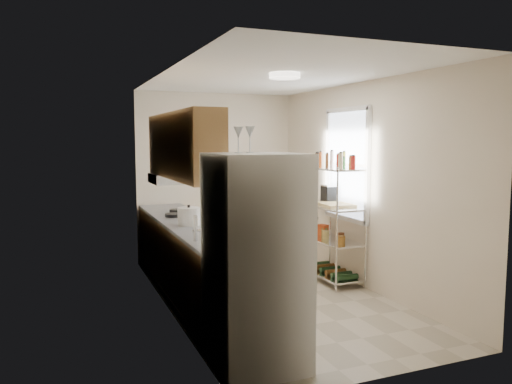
# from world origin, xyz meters

# --- Properties ---
(room) EXTENTS (2.52, 4.42, 2.62)m
(room) POSITION_xyz_m (0.00, 0.00, 1.30)
(room) COLOR #BEB19A
(room) RESTS_ON ground
(counter_run) EXTENTS (0.63, 3.51, 0.90)m
(counter_run) POSITION_xyz_m (-0.92, 0.44, 0.45)
(counter_run) COLOR #A47C46
(counter_run) RESTS_ON ground
(upper_cabinets) EXTENTS (0.33, 2.20, 0.72)m
(upper_cabinets) POSITION_xyz_m (-1.05, 0.10, 1.81)
(upper_cabinets) COLOR #A47C46
(upper_cabinets) RESTS_ON room
(range_hood) EXTENTS (0.50, 0.60, 0.12)m
(range_hood) POSITION_xyz_m (-1.00, 0.90, 1.39)
(range_hood) COLOR #B7BABC
(range_hood) RESTS_ON room
(window) EXTENTS (0.06, 1.00, 1.46)m
(window) POSITION_xyz_m (1.23, 0.35, 1.55)
(window) COLOR white
(window) RESTS_ON room
(bakers_rack) EXTENTS (0.45, 0.90, 1.73)m
(bakers_rack) POSITION_xyz_m (1.00, 0.30, 1.11)
(bakers_rack) COLOR silver
(bakers_rack) RESTS_ON ground
(ceiling_dome) EXTENTS (0.34, 0.34, 0.05)m
(ceiling_dome) POSITION_xyz_m (0.00, -0.30, 2.57)
(ceiling_dome) COLOR white
(ceiling_dome) RESTS_ON room
(refrigerator) EXTENTS (0.73, 0.73, 1.77)m
(refrigerator) POSITION_xyz_m (-0.87, -1.62, 0.88)
(refrigerator) COLOR white
(refrigerator) RESTS_ON ground
(wine_glass_a) EXTENTS (0.08, 0.08, 0.21)m
(wine_glass_a) POSITION_xyz_m (-0.97, -1.48, 1.87)
(wine_glass_a) COLOR silver
(wine_glass_a) RESTS_ON refrigerator
(wine_glass_b) EXTENTS (0.08, 0.08, 0.22)m
(wine_glass_b) POSITION_xyz_m (-0.86, -1.46, 1.88)
(wine_glass_b) COLOR silver
(wine_glass_b) RESTS_ON refrigerator
(rice_cooker) EXTENTS (0.26, 0.26, 0.21)m
(rice_cooker) POSITION_xyz_m (-0.96, 0.20, 1.00)
(rice_cooker) COLOR silver
(rice_cooker) RESTS_ON counter_run
(frying_pan_large) EXTENTS (0.29, 0.29, 0.04)m
(frying_pan_large) POSITION_xyz_m (-0.98, 0.90, 0.92)
(frying_pan_large) COLOR black
(frying_pan_large) RESTS_ON counter_run
(frying_pan_small) EXTENTS (0.22, 0.22, 0.04)m
(frying_pan_small) POSITION_xyz_m (-0.86, 1.25, 0.92)
(frying_pan_small) COLOR black
(frying_pan_small) RESTS_ON counter_run
(cutting_board) EXTENTS (0.43, 0.52, 0.03)m
(cutting_board) POSITION_xyz_m (1.05, 0.32, 1.03)
(cutting_board) COLOR tan
(cutting_board) RESTS_ON bakers_rack
(espresso_machine) EXTENTS (0.15, 0.22, 0.25)m
(espresso_machine) POSITION_xyz_m (1.11, 0.62, 1.13)
(espresso_machine) COLOR black
(espresso_machine) RESTS_ON bakers_rack
(storage_bag) EXTENTS (0.13, 0.15, 0.15)m
(storage_bag) POSITION_xyz_m (1.04, 0.63, 0.64)
(storage_bag) COLOR #AC3B15
(storage_bag) RESTS_ON bakers_rack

